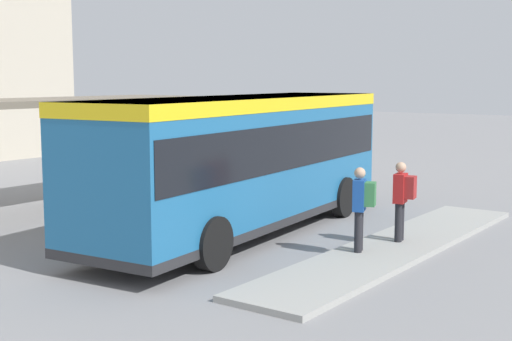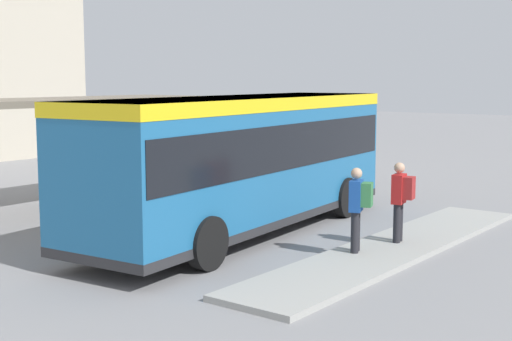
% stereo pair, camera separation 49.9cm
% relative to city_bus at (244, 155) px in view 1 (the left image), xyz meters
% --- Properties ---
extents(ground_plane, '(120.00, 120.00, 0.00)m').
position_rel_city_bus_xyz_m(ground_plane, '(-0.01, -0.00, -1.94)').
color(ground_plane, gray).
extents(curb_island, '(10.59, 1.80, 0.12)m').
position_rel_city_bus_xyz_m(curb_island, '(0.65, -3.74, -1.88)').
color(curb_island, '#9E9E99').
rests_on(curb_island, ground_plane).
extents(city_bus, '(10.57, 3.61, 3.34)m').
position_rel_city_bus_xyz_m(city_bus, '(0.00, 0.00, 0.00)').
color(city_bus, '#1E6093').
rests_on(city_bus, ground_plane).
extents(pedestrian_waiting, '(0.48, 0.52, 1.80)m').
position_rel_city_bus_xyz_m(pedestrian_waiting, '(1.02, -3.70, -0.79)').
color(pedestrian_waiting, '#232328').
rests_on(pedestrian_waiting, curb_island).
extents(pedestrian_companion, '(0.52, 0.56, 1.80)m').
position_rel_city_bus_xyz_m(pedestrian_companion, '(-0.38, -3.41, -0.79)').
color(pedestrian_companion, '#232328').
rests_on(pedestrian_companion, curb_island).
extents(bicycle_yellow, '(0.48, 1.63, 0.70)m').
position_rel_city_bus_xyz_m(bicycle_yellow, '(9.18, 2.13, -1.59)').
color(bicycle_yellow, black).
rests_on(bicycle_yellow, ground_plane).
extents(bicycle_red, '(0.48, 1.61, 0.70)m').
position_rel_city_bus_xyz_m(bicycle_red, '(9.27, 3.00, -1.59)').
color(bicycle_red, black).
rests_on(bicycle_red, ground_plane).
extents(bicycle_black, '(0.48, 1.68, 0.73)m').
position_rel_city_bus_xyz_m(bicycle_black, '(8.85, 3.88, -1.57)').
color(bicycle_black, black).
rests_on(bicycle_black, ground_plane).
extents(bicycle_white, '(0.48, 1.51, 0.66)m').
position_rel_city_bus_xyz_m(bicycle_white, '(9.19, 4.75, -1.61)').
color(bicycle_white, black).
rests_on(bicycle_white, ground_plane).
extents(station_shelter, '(8.82, 2.93, 3.21)m').
position_rel_city_bus_xyz_m(station_shelter, '(-0.42, 6.18, 1.13)').
color(station_shelter, '#706656').
rests_on(station_shelter, ground_plane).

